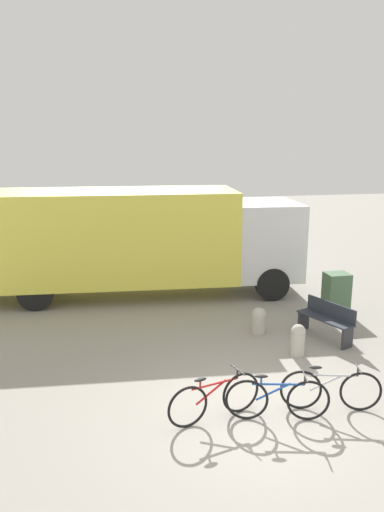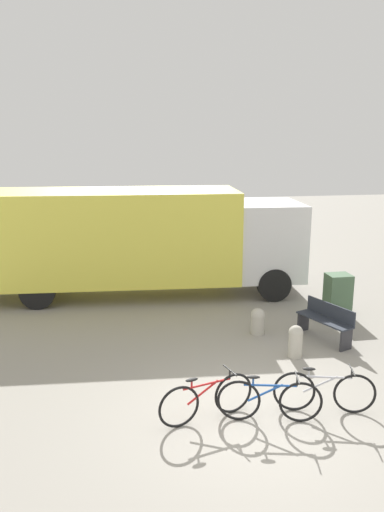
% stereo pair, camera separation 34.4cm
% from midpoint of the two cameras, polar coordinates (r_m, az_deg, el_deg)
% --- Properties ---
extents(ground_plane, '(60.00, 60.00, 0.00)m').
position_cam_midpoint_polar(ground_plane, '(8.79, 6.80, -18.03)').
color(ground_plane, gray).
extents(delivery_truck, '(9.39, 3.02, 3.09)m').
position_cam_midpoint_polar(delivery_truck, '(14.60, -6.86, 2.14)').
color(delivery_truck, '#EAE04C').
rests_on(delivery_truck, ground).
extents(park_bench, '(0.90, 1.47, 0.85)m').
position_cam_midpoint_polar(park_bench, '(11.98, 14.36, -6.96)').
color(park_bench, '#282D38').
rests_on(park_bench, ground).
extents(bicycle_near, '(1.67, 0.59, 0.81)m').
position_cam_midpoint_polar(bicycle_near, '(8.54, 1.42, -15.97)').
color(bicycle_near, black).
rests_on(bicycle_near, ground).
extents(bicycle_middle, '(1.69, 0.52, 0.81)m').
position_cam_midpoint_polar(bicycle_middle, '(8.61, 8.55, -15.86)').
color(bicycle_middle, black).
rests_on(bicycle_middle, ground).
extents(bicycle_far, '(1.68, 0.56, 0.81)m').
position_cam_midpoint_polar(bicycle_far, '(9.07, 14.47, -14.56)').
color(bicycle_far, black).
rests_on(bicycle_far, ground).
extents(bollard_near_bench, '(0.31, 0.31, 0.70)m').
position_cam_midpoint_polar(bollard_near_bench, '(10.97, 11.13, -9.28)').
color(bollard_near_bench, '#B2AD9E').
rests_on(bollard_near_bench, ground).
extents(bollard_far_bench, '(0.35, 0.35, 0.64)m').
position_cam_midpoint_polar(bollard_far_bench, '(12.03, 6.82, -7.25)').
color(bollard_far_bench, '#B2AD9E').
rests_on(bollard_far_bench, ground).
extents(utility_box, '(0.61, 0.53, 1.09)m').
position_cam_midpoint_polar(utility_box, '(13.72, 15.47, -4.11)').
color(utility_box, '#4C6B4C').
rests_on(utility_box, ground).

